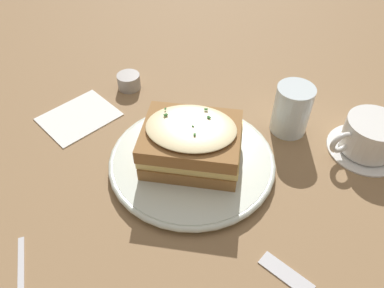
{
  "coord_description": "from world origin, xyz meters",
  "views": [
    {
      "loc": [
        0.34,
        0.28,
        0.46
      ],
      "look_at": [
        0.03,
        0.01,
        0.05
      ],
      "focal_mm": 35.0,
      "sensor_mm": 36.0,
      "label": 1
    }
  ],
  "objects_px": {
    "dinner_plate": "(192,161)",
    "napkin": "(79,116)",
    "teacup_with_saucer": "(369,137)",
    "sandwich": "(192,143)",
    "condiment_pot": "(129,81)",
    "water_glass": "(292,109)"
  },
  "relations": [
    {
      "from": "napkin",
      "to": "dinner_plate",
      "type": "bearing_deg",
      "value": 102.11
    },
    {
      "from": "teacup_with_saucer",
      "to": "water_glass",
      "type": "relative_size",
      "value": 1.47
    },
    {
      "from": "water_glass",
      "to": "napkin",
      "type": "height_order",
      "value": "water_glass"
    },
    {
      "from": "water_glass",
      "to": "sandwich",
      "type": "bearing_deg",
      "value": -21.12
    },
    {
      "from": "sandwich",
      "to": "teacup_with_saucer",
      "type": "distance_m",
      "value": 0.3
    },
    {
      "from": "water_glass",
      "to": "dinner_plate",
      "type": "bearing_deg",
      "value": -21.28
    },
    {
      "from": "sandwich",
      "to": "teacup_with_saucer",
      "type": "xyz_separation_m",
      "value": [
        -0.22,
        0.2,
        -0.02
      ]
    },
    {
      "from": "teacup_with_saucer",
      "to": "dinner_plate",
      "type": "bearing_deg",
      "value": -12.21
    },
    {
      "from": "condiment_pot",
      "to": "sandwich",
      "type": "bearing_deg",
      "value": 72.35
    },
    {
      "from": "dinner_plate",
      "to": "condiment_pot",
      "type": "xyz_separation_m",
      "value": [
        -0.07,
        -0.24,
        0.01
      ]
    },
    {
      "from": "dinner_plate",
      "to": "sandwich",
      "type": "height_order",
      "value": "sandwich"
    },
    {
      "from": "dinner_plate",
      "to": "water_glass",
      "type": "bearing_deg",
      "value": 158.72
    },
    {
      "from": "dinner_plate",
      "to": "condiment_pot",
      "type": "distance_m",
      "value": 0.25
    },
    {
      "from": "dinner_plate",
      "to": "sandwich",
      "type": "distance_m",
      "value": 0.04
    },
    {
      "from": "sandwich",
      "to": "napkin",
      "type": "height_order",
      "value": "sandwich"
    },
    {
      "from": "dinner_plate",
      "to": "napkin",
      "type": "xyz_separation_m",
      "value": [
        0.05,
        -0.24,
        -0.01
      ]
    },
    {
      "from": "teacup_with_saucer",
      "to": "napkin",
      "type": "relative_size",
      "value": 1.02
    },
    {
      "from": "sandwich",
      "to": "condiment_pot",
      "type": "xyz_separation_m",
      "value": [
        -0.08,
        -0.24,
        -0.04
      ]
    },
    {
      "from": "water_glass",
      "to": "napkin",
      "type": "relative_size",
      "value": 0.7
    },
    {
      "from": "dinner_plate",
      "to": "condiment_pot",
      "type": "bearing_deg",
      "value": -107.42
    },
    {
      "from": "dinner_plate",
      "to": "napkin",
      "type": "bearing_deg",
      "value": -77.89
    },
    {
      "from": "water_glass",
      "to": "condiment_pot",
      "type": "distance_m",
      "value": 0.33
    }
  ]
}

